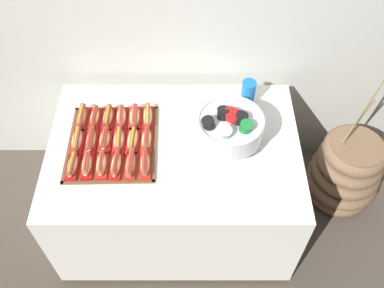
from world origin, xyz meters
TOP-DOWN VIEW (x-y plane):
  - ground_plane at (0.00, 0.00)m, footprint 10.00×10.00m
  - buffet_table at (0.00, 0.00)m, footprint 1.38×0.95m
  - floor_vase at (1.12, 0.18)m, footprint 0.48×0.48m
  - serving_tray at (-0.33, 0.02)m, footprint 0.49×0.53m
  - hot_dog_0 at (-0.52, -0.15)m, footprint 0.06×0.17m
  - hot_dog_1 at (-0.44, -0.15)m, footprint 0.07×0.16m
  - hot_dog_2 at (-0.37, -0.15)m, footprint 0.07×0.16m
  - hot_dog_3 at (-0.29, -0.15)m, footprint 0.06×0.17m
  - hot_dog_4 at (-0.22, -0.15)m, footprint 0.06×0.18m
  - hot_dog_5 at (-0.14, -0.15)m, footprint 0.06×0.17m
  - hot_dog_6 at (-0.52, 0.01)m, footprint 0.07×0.18m
  - hot_dog_7 at (-0.45, 0.01)m, footprint 0.06×0.17m
  - hot_dog_8 at (-0.37, 0.01)m, footprint 0.07×0.15m
  - hot_dog_9 at (-0.30, 0.02)m, footprint 0.07×0.17m
  - hot_dog_10 at (-0.22, 0.02)m, footprint 0.07×0.19m
  - hot_dog_11 at (-0.15, 0.02)m, footprint 0.06×0.16m
  - hot_dog_12 at (-0.53, 0.18)m, footprint 0.06×0.18m
  - hot_dog_13 at (-0.45, 0.18)m, footprint 0.06×0.16m
  - hot_dog_14 at (-0.38, 0.18)m, footprint 0.06×0.16m
  - hot_dog_15 at (-0.30, 0.18)m, footprint 0.07×0.16m
  - hot_dog_16 at (-0.23, 0.18)m, footprint 0.07×0.18m
  - hot_dog_17 at (-0.15, 0.18)m, footprint 0.07×0.18m
  - punch_bowl at (0.30, 0.02)m, footprint 0.35×0.35m
  - cup_stack at (0.42, 0.32)m, footprint 0.08×0.08m

SIDE VIEW (x-z plane):
  - ground_plane at x=0.00m, z-range 0.00..0.00m
  - floor_vase at x=1.12m, z-range -0.28..0.80m
  - buffet_table at x=0.00m, z-range 0.02..0.77m
  - serving_tray at x=-0.33m, z-range 0.75..0.77m
  - hot_dog_10 at x=-0.22m, z-range 0.76..0.81m
  - hot_dog_11 at x=-0.15m, z-range 0.76..0.81m
  - hot_dog_9 at x=-0.30m, z-range 0.76..0.82m
  - hot_dog_13 at x=-0.45m, z-range 0.76..0.82m
  - hot_dog_16 at x=-0.23m, z-range 0.76..0.82m
  - hot_dog_7 at x=-0.45m, z-range 0.76..0.82m
  - hot_dog_3 at x=-0.29m, z-range 0.76..0.82m
  - hot_dog_15 at x=-0.30m, z-range 0.76..0.82m
  - hot_dog_0 at x=-0.52m, z-range 0.76..0.82m
  - hot_dog_4 at x=-0.22m, z-range 0.76..0.82m
  - hot_dog_6 at x=-0.52m, z-range 0.76..0.82m
  - hot_dog_14 at x=-0.38m, z-range 0.76..0.82m
  - hot_dog_2 at x=-0.37m, z-range 0.76..0.82m
  - hot_dog_17 at x=-0.15m, z-range 0.76..0.82m
  - hot_dog_5 at x=-0.14m, z-range 0.76..0.82m
  - hot_dog_1 at x=-0.44m, z-range 0.76..0.82m
  - hot_dog_8 at x=-0.37m, z-range 0.76..0.82m
  - hot_dog_12 at x=-0.53m, z-range 0.76..0.83m
  - cup_stack at x=0.42m, z-range 0.75..0.92m
  - punch_bowl at x=0.30m, z-range 0.77..1.02m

